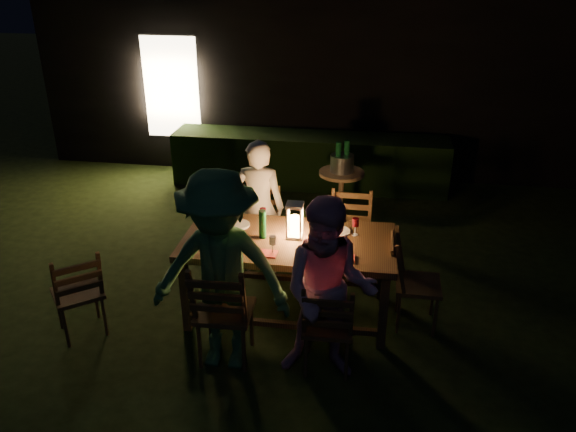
% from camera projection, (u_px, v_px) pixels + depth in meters
% --- Properties ---
extents(garden_envelope, '(40.00, 40.00, 3.20)m').
position_uv_depth(garden_envelope, '(353.00, 57.00, 10.26)').
color(garden_envelope, black).
rests_on(garden_envelope, ground).
extents(dining_table, '(2.03, 1.02, 0.84)m').
position_uv_depth(dining_table, '(289.00, 247.00, 5.37)').
color(dining_table, '#452717').
rests_on(dining_table, ground).
extents(chair_near_left, '(0.49, 0.53, 1.07)m').
position_uv_depth(chair_near_left, '(225.00, 328.00, 4.93)').
color(chair_near_left, '#452717').
rests_on(chair_near_left, ground).
extents(chair_near_right, '(0.44, 0.47, 0.95)m').
position_uv_depth(chair_near_right, '(327.00, 340.00, 4.82)').
color(chair_near_right, '#452717').
rests_on(chair_near_right, ground).
extents(chair_far_left, '(0.47, 0.50, 1.00)m').
position_uv_depth(chair_far_left, '(259.00, 247.00, 6.32)').
color(chair_far_left, '#452717').
rests_on(chair_far_left, ground).
extents(chair_far_right, '(0.45, 0.49, 1.01)m').
position_uv_depth(chair_far_right, '(348.00, 254.00, 6.18)').
color(chair_far_right, '#452717').
rests_on(chair_far_right, ground).
extents(chair_end, '(0.48, 0.44, 0.99)m').
position_uv_depth(chair_end, '(415.00, 298.00, 5.40)').
color(chair_end, '#452717').
rests_on(chair_end, ground).
extents(chair_spare, '(0.62, 0.62, 0.96)m').
position_uv_depth(chair_spare, '(81.00, 307.00, 5.27)').
color(chair_spare, '#452717').
rests_on(chair_spare, ground).
extents(person_house_side, '(0.57, 0.38, 1.55)m').
position_uv_depth(person_house_side, '(259.00, 207.00, 6.16)').
color(person_house_side, white).
rests_on(person_house_side, ground).
extents(person_opp_right, '(0.80, 0.62, 1.63)m').
position_uv_depth(person_opp_right, '(329.00, 292.00, 4.55)').
color(person_opp_right, '#D693B2').
rests_on(person_opp_right, ground).
extents(person_opp_left, '(1.18, 0.69, 1.82)m').
position_uv_depth(person_opp_left, '(220.00, 273.00, 4.63)').
color(person_opp_left, '#387140').
rests_on(person_opp_left, ground).
extents(lantern, '(0.16, 0.16, 0.35)m').
position_uv_depth(lantern, '(295.00, 222.00, 5.31)').
color(lantern, white).
rests_on(lantern, dining_table).
extents(plate_far_left, '(0.25, 0.25, 0.01)m').
position_uv_depth(plate_far_left, '(237.00, 225.00, 5.60)').
color(plate_far_left, white).
rests_on(plate_far_left, dining_table).
extents(plate_near_left, '(0.25, 0.25, 0.01)m').
position_uv_depth(plate_near_left, '(227.00, 245.00, 5.21)').
color(plate_near_left, white).
rests_on(plate_near_left, dining_table).
extents(plate_far_right, '(0.25, 0.25, 0.01)m').
position_uv_depth(plate_far_right, '(337.00, 231.00, 5.47)').
color(plate_far_right, white).
rests_on(plate_far_right, dining_table).
extents(plate_near_right, '(0.25, 0.25, 0.01)m').
position_uv_depth(plate_near_right, '(334.00, 253.00, 5.08)').
color(plate_near_right, white).
rests_on(plate_near_right, dining_table).
extents(wineglass_a, '(0.06, 0.06, 0.18)m').
position_uv_depth(wineglass_a, '(263.00, 216.00, 5.59)').
color(wineglass_a, '#59070F').
rests_on(wineglass_a, dining_table).
extents(wineglass_b, '(0.06, 0.06, 0.18)m').
position_uv_depth(wineglass_b, '(211.00, 231.00, 5.29)').
color(wineglass_b, '#59070F').
rests_on(wineglass_b, dining_table).
extents(wineglass_c, '(0.06, 0.06, 0.18)m').
position_uv_depth(wineglass_c, '(317.00, 247.00, 5.01)').
color(wineglass_c, '#59070F').
rests_on(wineglass_c, dining_table).
extents(wineglass_d, '(0.06, 0.06, 0.18)m').
position_uv_depth(wineglass_d, '(355.00, 227.00, 5.38)').
color(wineglass_d, '#59070F').
rests_on(wineglass_d, dining_table).
extents(wineglass_e, '(0.06, 0.06, 0.18)m').
position_uv_depth(wineglass_e, '(273.00, 245.00, 5.04)').
color(wineglass_e, silver).
rests_on(wineglass_e, dining_table).
extents(bottle_table, '(0.07, 0.07, 0.28)m').
position_uv_depth(bottle_table, '(263.00, 224.00, 5.31)').
color(bottle_table, '#0F471E').
rests_on(bottle_table, dining_table).
extents(napkin_left, '(0.18, 0.14, 0.01)m').
position_uv_depth(napkin_left, '(267.00, 254.00, 5.07)').
color(napkin_left, red).
rests_on(napkin_left, dining_table).
extents(napkin_right, '(0.18, 0.14, 0.01)m').
position_uv_depth(napkin_right, '(345.00, 258.00, 4.99)').
color(napkin_right, red).
rests_on(napkin_right, dining_table).
extents(phone, '(0.14, 0.07, 0.01)m').
position_uv_depth(phone, '(217.00, 249.00, 5.15)').
color(phone, black).
rests_on(phone, dining_table).
extents(side_table, '(0.58, 0.58, 0.78)m').
position_uv_depth(side_table, '(341.00, 178.00, 7.20)').
color(side_table, olive).
rests_on(side_table, ground).
extents(ice_bucket, '(0.30, 0.30, 0.22)m').
position_uv_depth(ice_bucket, '(342.00, 163.00, 7.11)').
color(ice_bucket, '#A5A8AD').
rests_on(ice_bucket, side_table).
extents(bottle_bucket_a, '(0.07, 0.07, 0.32)m').
position_uv_depth(bottle_bucket_a, '(338.00, 160.00, 7.06)').
color(bottle_bucket_a, '#0F471E').
rests_on(bottle_bucket_a, side_table).
extents(bottle_bucket_b, '(0.07, 0.07, 0.32)m').
position_uv_depth(bottle_bucket_b, '(346.00, 159.00, 7.12)').
color(bottle_bucket_b, '#0F471E').
rests_on(bottle_bucket_b, side_table).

